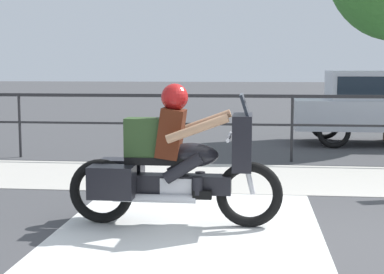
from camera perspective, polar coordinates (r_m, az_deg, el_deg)
The scene contains 5 objects.
ground_plane at distance 5.90m, azimuth 12.55°, elevation -10.24°, with size 120.00×120.00×0.00m, color #424244.
sidewalk_band at distance 9.19m, azimuth 10.21°, elevation -3.99°, with size 44.00×2.40×0.01m, color #B7B2A8.
crosswalk_band at distance 5.71m, azimuth -0.99°, elevation -10.61°, with size 2.77×6.00×0.01m, color silver.
fence_railing at distance 10.71m, azimuth 9.70°, elevation 2.69°, with size 36.00×0.05×1.22m.
motorcycle at distance 6.34m, azimuth -1.83°, elevation -2.49°, with size 2.34×0.76×1.54m.
Camera 1 is at (-0.66, -5.61, 1.72)m, focal length 55.00 mm.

